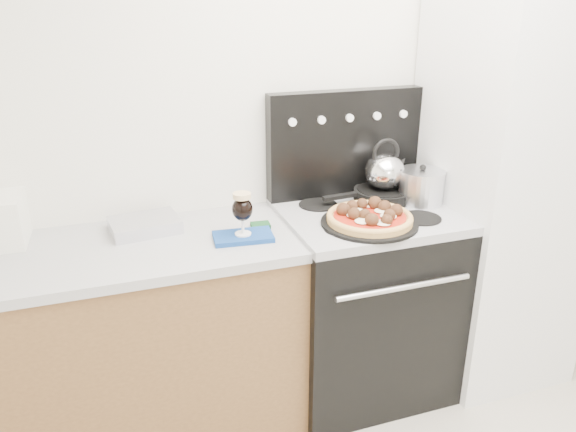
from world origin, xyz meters
name	(u,v)px	position (x,y,z in m)	size (l,w,h in m)	color
room_shell	(488,213)	(0.00, 0.29, 1.25)	(3.52, 3.01, 2.52)	#BDB3A2
base_cabinet	(125,347)	(-1.02, 1.20, 0.43)	(1.45, 0.60, 0.86)	brown
countertop	(113,252)	(-1.02, 1.20, 0.88)	(1.48, 0.63, 0.04)	#AFAFB2
stove_body	(362,305)	(0.08, 1.18, 0.44)	(0.76, 0.65, 0.88)	black
cooktop	(368,216)	(0.08, 1.18, 0.90)	(0.76, 0.65, 0.04)	#ADADB2
backguard	(344,143)	(0.08, 1.45, 1.17)	(0.76, 0.08, 0.50)	black
fridge	(501,190)	(0.78, 1.15, 0.95)	(0.64, 0.68, 1.90)	silver
foil_sheet	(145,225)	(-0.89, 1.33, 0.93)	(0.28, 0.20, 0.06)	white
oven_mitt	(243,237)	(-0.52, 1.11, 0.91)	(0.24, 0.14, 0.02)	navy
beer_glass	(242,214)	(-0.52, 1.11, 1.01)	(0.08, 0.08, 0.18)	black
pizza_pan	(369,223)	(0.02, 1.04, 0.93)	(0.41, 0.41, 0.01)	black
pizza	(370,216)	(0.02, 1.04, 0.96)	(0.36, 0.36, 0.05)	tan
skillet	(383,194)	(0.22, 1.30, 0.95)	(0.28, 0.28, 0.05)	black
tea_kettle	(385,168)	(0.22, 1.30, 1.07)	(0.19, 0.19, 0.21)	silver
stock_pot	(421,188)	(0.36, 1.20, 0.99)	(0.20, 0.20, 0.15)	silver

